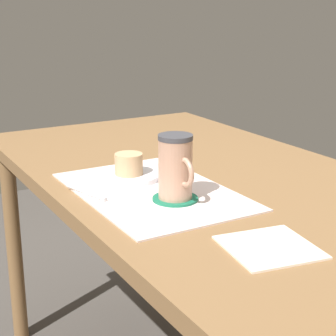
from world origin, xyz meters
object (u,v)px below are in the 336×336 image
Objects in this scene: dining_table at (200,200)px; pastry_plate at (129,177)px; pastry at (129,164)px; coffee_mug at (176,167)px.

pastry_plate is at bearing -98.33° from dining_table.
pastry reaches higher than dining_table.
pastry is at bearing -173.44° from coffee_mug.
dining_table is 20.64× the size of pastry.
pastry is 0.19m from coffee_mug.
pastry_plate is 1.06× the size of coffee_mug.
coffee_mug is at bearing 6.56° from pastry.
dining_table is at bearing 81.67° from pastry_plate.
pastry is at bearing 0.00° from pastry_plate.
dining_table is 0.27m from coffee_mug.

